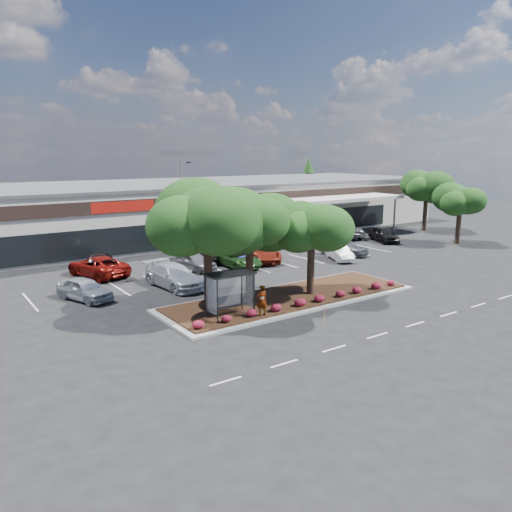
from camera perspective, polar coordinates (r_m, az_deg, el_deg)
ground at (r=32.27m, az=11.21°, el=-5.98°), size 160.00×160.00×0.00m
retail_store at (r=59.81m, az=-12.73°, el=5.14°), size 80.40×25.20×6.25m
landscape_island at (r=33.74m, az=3.94°, el=-4.78°), size 18.00×6.00×0.26m
lane_markings at (r=39.80m, az=0.22°, el=-2.37°), size 33.12×20.06×0.01m
shrub_row at (r=32.10m, az=6.31°, el=-4.97°), size 17.00×0.80×0.50m
bus_shelter at (r=29.26m, az=-3.13°, el=-2.91°), size 2.75×1.55×2.59m
island_tree_west at (r=29.90m, az=-5.56°, el=1.10°), size 7.20×7.20×7.89m
island_tree_mid at (r=32.35m, az=-0.76°, el=1.45°), size 6.60×6.60×7.32m
island_tree_east at (r=33.67m, az=6.33°, el=1.07°), size 5.80×5.80×6.50m
tree_east_near at (r=57.90m, az=22.22°, el=4.45°), size 5.60×5.60×6.51m
tree_east_far at (r=66.45m, az=18.84°, el=6.00°), size 6.40×6.40×7.62m
conifer_north_east at (r=86.31m, az=5.99°, el=8.18°), size 3.96×3.96×9.00m
person_waiting at (r=29.35m, az=0.67°, el=-5.10°), size 0.72×0.51×1.87m
light_pole at (r=55.22m, az=-8.38°, el=5.58°), size 1.43×0.50×8.90m
survey_stake at (r=29.05m, az=7.85°, el=-6.56°), size 0.07×0.14×0.97m
car_0 at (r=35.32m, az=-19.01°, el=-3.60°), size 3.19×4.76×1.50m
car_1 at (r=37.02m, az=-9.36°, el=-2.27°), size 2.92×6.02×1.69m
car_2 at (r=42.20m, az=-7.19°, el=-0.59°), size 2.89×4.82×1.53m
car_3 at (r=43.44m, az=-1.90°, el=-0.29°), size 2.09×4.21×1.33m
car_4 at (r=43.07m, az=-2.13°, el=-0.33°), size 2.48×5.17×1.42m
car_5 at (r=45.47m, az=0.48°, el=0.49°), size 4.84×6.69×1.69m
car_6 at (r=46.47m, az=9.51°, el=0.37°), size 2.97×4.41×1.37m
car_7 at (r=48.80m, az=10.01°, el=1.04°), size 3.46×5.15×1.63m
car_8 at (r=57.20m, az=14.42°, el=2.40°), size 3.61×5.14×1.62m
car_9 at (r=43.79m, az=-17.46°, el=-0.51°), size 3.76×5.27×1.67m
car_10 at (r=41.75m, az=-17.63°, el=-1.12°), size 4.08×6.35×1.63m
car_11 at (r=45.46m, az=-6.18°, el=0.24°), size 2.96×5.17×1.41m
car_12 at (r=47.68m, az=-5.54°, el=0.88°), size 3.07×5.83×1.57m
car_13 at (r=48.55m, az=-4.62°, el=1.19°), size 3.70×6.33×1.72m
car_14 at (r=51.48m, az=-2.83°, el=1.80°), size 3.45×5.47×1.70m
car_15 at (r=54.68m, az=7.90°, el=2.29°), size 3.53×5.40×1.71m
car_16 at (r=58.89m, az=9.80°, el=2.89°), size 4.32×6.65×1.70m
car_17 at (r=59.86m, az=8.21°, el=2.92°), size 3.97×5.40×1.36m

